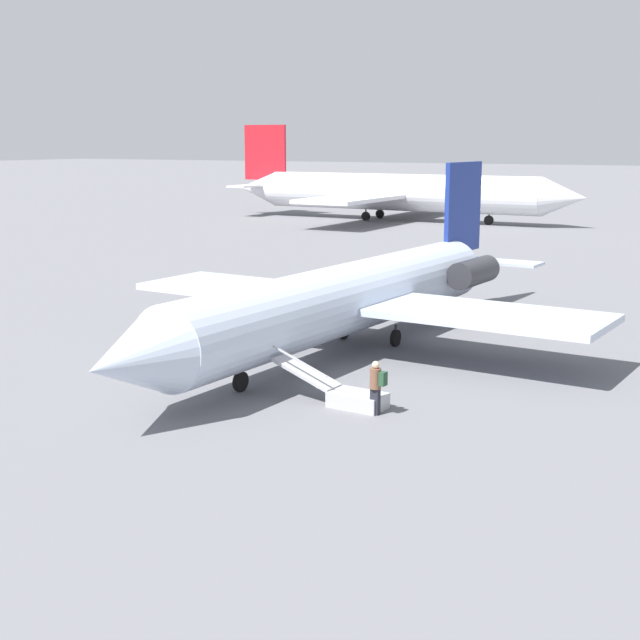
{
  "coord_description": "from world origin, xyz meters",
  "views": [
    {
      "loc": [
        31.56,
        16.29,
        8.5
      ],
      "look_at": [
        3.23,
        0.68,
        1.98
      ],
      "focal_mm": 50.0,
      "sensor_mm": 36.0,
      "label": 1
    }
  ],
  "objects_px": {
    "boarding_stairs": "(347,394)",
    "passenger": "(376,384)",
    "airplane_main": "(356,295)",
    "airplane_far_left": "(392,192)"
  },
  "relations": [
    {
      "from": "airplane_main",
      "to": "passenger",
      "type": "distance_m",
      "value": 9.38
    },
    {
      "from": "airplane_main",
      "to": "passenger",
      "type": "relative_size",
      "value": 16.18
    },
    {
      "from": "airplane_main",
      "to": "airplane_far_left",
      "type": "xyz_separation_m",
      "value": [
        -56.53,
        -23.93,
        0.85
      ]
    },
    {
      "from": "airplane_far_left",
      "to": "boarding_stairs",
      "type": "bearing_deg",
      "value": -66.32
    },
    {
      "from": "airplane_main",
      "to": "passenger",
      "type": "xyz_separation_m",
      "value": [
        8.0,
        4.74,
        -1.24
      ]
    },
    {
      "from": "airplane_main",
      "to": "boarding_stairs",
      "type": "height_order",
      "value": "airplane_main"
    },
    {
      "from": "airplane_main",
      "to": "boarding_stairs",
      "type": "bearing_deg",
      "value": 28.39
    },
    {
      "from": "airplane_main",
      "to": "airplane_far_left",
      "type": "distance_m",
      "value": 61.39
    },
    {
      "from": "airplane_main",
      "to": "boarding_stairs",
      "type": "distance_m",
      "value": 8.52
    },
    {
      "from": "boarding_stairs",
      "to": "passenger",
      "type": "relative_size",
      "value": 2.34
    }
  ]
}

